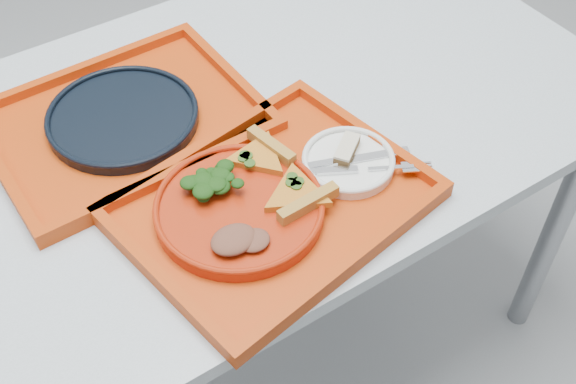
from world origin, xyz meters
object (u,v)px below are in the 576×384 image
object	(u,v)px
tray_main	(273,205)
dinner_plate	(239,210)
navy_plate	(123,119)
tray_far	(124,125)
dessert_bar	(347,149)

from	to	relation	value
tray_main	dinner_plate	distance (m)	0.06
dinner_plate	tray_main	bearing A→B (deg)	-10.30
dinner_plate	navy_plate	size ratio (longest dim) A/B	1.00
tray_main	tray_far	world-z (taller)	same
tray_main	tray_far	xyz separation A→B (m)	(-0.12, 0.30, 0.00)
tray_main	dessert_bar	xyz separation A→B (m)	(0.15, 0.01, 0.03)
tray_far	dinner_plate	size ratio (longest dim) A/B	1.73
dessert_bar	tray_far	bearing A→B (deg)	96.92
tray_far	dinner_plate	distance (m)	0.30
tray_main	navy_plate	xyz separation A→B (m)	(-0.12, 0.30, 0.01)
tray_main	navy_plate	distance (m)	0.32
tray_main	dessert_bar	distance (m)	0.16
tray_main	dinner_plate	size ratio (longest dim) A/B	1.73
navy_plate	tray_far	bearing A→B (deg)	0.00
navy_plate	dessert_bar	world-z (taller)	dessert_bar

